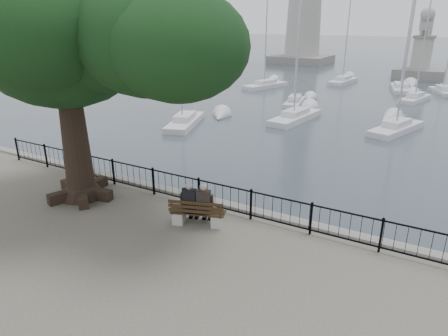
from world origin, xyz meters
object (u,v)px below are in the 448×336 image
Objects in this scene: bench at (198,216)px; tree at (82,28)px; person_left at (191,204)px; person_right at (205,205)px; lion_monument at (421,61)px.

bench is 6.89m from tree.
person_right is at bearing 18.94° from person_left.
bench is 0.21× the size of lion_monument.
lion_monument is at bearing 87.50° from person_right.
bench is 0.42m from person_right.
lion_monument is (2.29, 48.62, 0.86)m from bench.
bench is 1.25× the size of person_left.
bench is 0.43m from person_left.
person_left is 0.13× the size of tree.
person_right is (0.17, 0.16, 0.35)m from bench.
lion_monument is at bearing 87.31° from bench.
lion_monument reaches higher than person_right.
person_left is 1.00× the size of person_right.
person_left is 6.46m from tree.
bench is 1.25× the size of person_right.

